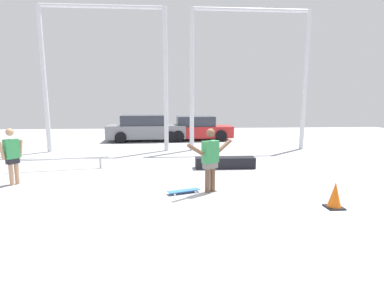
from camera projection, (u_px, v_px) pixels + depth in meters
ground_plane at (187, 189)px, 7.80m from camera, size 36.00×36.00×0.00m
skateboarder at (210, 157)px, 7.45m from camera, size 1.24×0.89×1.61m
skateboard at (184, 191)px, 7.46m from camera, size 0.84×0.47×0.08m
grind_box at (225, 163)px, 10.27m from camera, size 2.03×0.52×0.38m
grind_rail at (60, 160)px, 9.95m from camera, size 3.08×0.63×0.41m
canopy_support_left at (105, 66)px, 13.14m from camera, size 5.49×0.20×6.33m
canopy_support_right at (250, 67)px, 13.61m from camera, size 5.49×0.20×6.33m
parked_car_grey at (146, 129)px, 17.32m from camera, size 4.49×2.07×1.48m
parked_car_red at (197, 129)px, 17.70m from camera, size 4.00×2.05×1.40m
bystander at (12, 154)px, 8.11m from camera, size 0.43×0.59×1.55m
traffic_cone at (335, 195)px, 6.40m from camera, size 0.35×0.35×0.57m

